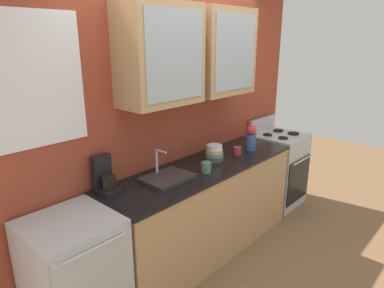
{
  "coord_description": "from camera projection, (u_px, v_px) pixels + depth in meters",
  "views": [
    {
      "loc": [
        -2.34,
        -1.96,
        2.09
      ],
      "look_at": [
        -0.18,
        0.0,
        1.19
      ],
      "focal_mm": 31.96,
      "sensor_mm": 36.0,
      "label": 1
    }
  ],
  "objects": [
    {
      "name": "dishwasher",
      "position": [
        76.0,
        280.0,
        2.4
      ],
      "size": [
        0.59,
        0.62,
        0.93
      ],
      "color": "silver",
      "rests_on": "ground_plane"
    },
    {
      "name": "cup_near_bowls",
      "position": [
        237.0,
        151.0,
        3.56
      ],
      "size": [
        0.12,
        0.09,
        0.08
      ],
      "color": "#993838",
      "rests_on": "counter"
    },
    {
      "name": "vase",
      "position": [
        251.0,
        138.0,
        3.68
      ],
      "size": [
        0.11,
        0.11,
        0.28
      ],
      "color": "#33598C",
      "rests_on": "counter"
    },
    {
      "name": "sink_faucet",
      "position": [
        167.0,
        177.0,
        2.93
      ],
      "size": [
        0.42,
        0.32,
        0.25
      ],
      "color": "#2D2D30",
      "rests_on": "counter"
    },
    {
      "name": "ground_plane",
      "position": [
        204.0,
        250.0,
        3.53
      ],
      "size": [
        10.0,
        10.0,
        0.0
      ],
      "primitive_type": "plane",
      "color": "brown"
    },
    {
      "name": "cup_near_sink",
      "position": [
        206.0,
        167.0,
        3.08
      ],
      "size": [
        0.13,
        0.09,
        0.1
      ],
      "color": "#4C7F59",
      "rests_on": "counter"
    },
    {
      "name": "coffee_maker",
      "position": [
        105.0,
        178.0,
        2.69
      ],
      "size": [
        0.17,
        0.2,
        0.29
      ],
      "color": "black",
      "rests_on": "counter"
    },
    {
      "name": "bowl_stack",
      "position": [
        214.0,
        153.0,
        3.39
      ],
      "size": [
        0.19,
        0.19,
        0.16
      ],
      "color": "#4C4C54",
      "rests_on": "counter"
    },
    {
      "name": "counter",
      "position": [
        204.0,
        209.0,
        3.39
      ],
      "size": [
        2.21,
        0.64,
        0.93
      ],
      "color": "tan",
      "rests_on": "ground_plane"
    },
    {
      "name": "back_wall_unit",
      "position": [
        181.0,
        104.0,
        3.28
      ],
      "size": [
        3.78,
        0.45,
        2.56
      ],
      "color": "#993D28",
      "rests_on": "ground_plane"
    },
    {
      "name": "stove_range",
      "position": [
        278.0,
        169.0,
        4.44
      ],
      "size": [
        0.6,
        0.62,
        1.11
      ],
      "color": "silver",
      "rests_on": "ground_plane"
    }
  ]
}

